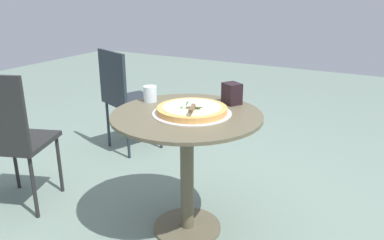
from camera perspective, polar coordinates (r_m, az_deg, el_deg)
ground_plane at (r=2.38m, az=-0.71°, el=-15.67°), size 10.00×10.00×0.00m
patio_table at (r=2.12m, az=-0.76°, el=-3.89°), size 0.81×0.81×0.72m
pizza_on_tray at (r=2.05m, az=0.01°, el=1.48°), size 0.43×0.43×0.05m
pizza_server at (r=1.98m, az=0.24°, el=2.07°), size 0.12×0.21×0.02m
drinking_cup at (r=2.28m, az=-6.21°, el=3.87°), size 0.08×0.08×0.09m
napkin_dispenser at (r=2.22m, az=5.91°, el=3.91°), size 0.13×0.12×0.12m
patio_chair_far at (r=2.58m, az=-25.39°, el=-1.85°), size 0.50×0.50×0.90m
patio_chair_corner at (r=3.29m, az=-9.89°, el=3.86°), size 0.50×0.50×0.87m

